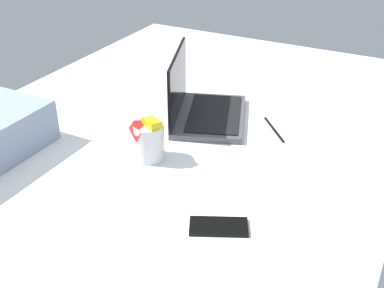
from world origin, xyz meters
TOP-DOWN VIEW (x-y plane):
  - bed_mattress at (0.00, 0.00)cm, footprint 180.00×140.00cm
  - laptop at (0.17, -3.56)cm, footprint 38.92×32.99cm
  - snack_cup at (-29.88, -1.61)cm, footprint 9.22×10.01cm
  - cell_phone at (-49.45, -33.13)cm, footprint 12.14×15.56cm
  - charger_cable at (3.61, -28.46)cm, footprint 13.44×11.34cm

SIDE VIEW (x-z plane):
  - bed_mattress at x=0.00cm, z-range 0.00..18.00cm
  - charger_cable at x=3.61cm, z-range 18.00..18.60cm
  - cell_phone at x=-49.45cm, z-range 18.00..18.80cm
  - laptop at x=0.17cm, z-range 10.91..33.91cm
  - snack_cup at x=-29.88cm, z-range 17.46..30.69cm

